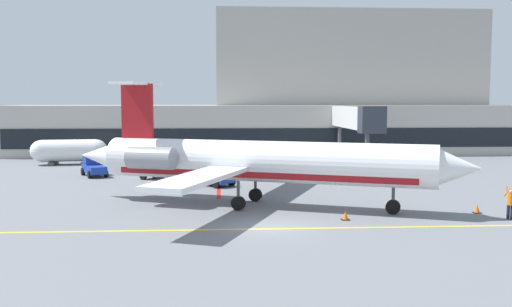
% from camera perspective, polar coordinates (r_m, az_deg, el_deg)
% --- Properties ---
extents(ground, '(120.00, 120.00, 0.11)m').
position_cam_1_polar(ground, '(31.85, 1.35, -7.48)').
color(ground, slate).
extents(terminal_building, '(76.34, 14.36, 19.51)m').
position_cam_1_polar(terminal_building, '(79.86, 5.98, 5.36)').
color(terminal_building, '#B7B2A8').
rests_on(terminal_building, ground).
extents(jet_bridge_west, '(2.40, 17.34, 6.53)m').
position_cam_1_polar(jet_bridge_west, '(63.36, 9.91, 3.49)').
color(jet_bridge_west, silver).
rests_on(jet_bridge_west, ground).
extents(regional_jet, '(26.60, 21.55, 8.32)m').
position_cam_1_polar(regional_jet, '(37.71, -0.07, -0.80)').
color(regional_jet, white).
rests_on(regional_jet, ground).
extents(baggage_tug, '(3.05, 4.00, 1.95)m').
position_cam_1_polar(baggage_tug, '(55.51, -16.01, -1.26)').
color(baggage_tug, '#19389E').
rests_on(baggage_tug, ground).
extents(pushback_tractor, '(3.34, 3.12, 2.33)m').
position_cam_1_polar(pushback_tractor, '(51.77, -10.11, -1.44)').
color(pushback_tractor, silver).
rests_on(pushback_tractor, ground).
extents(belt_loader, '(3.79, 3.89, 1.72)m').
position_cam_1_polar(belt_loader, '(47.64, -4.63, -2.21)').
color(belt_loader, '#19389E').
rests_on(belt_loader, ground).
extents(fuel_tank, '(8.18, 3.28, 2.79)m').
position_cam_1_polar(fuel_tank, '(66.35, -18.25, 0.27)').
color(fuel_tank, white).
rests_on(fuel_tank, ground).
extents(marshaller, '(0.72, 0.56, 1.94)m').
position_cam_1_polar(marshaller, '(36.96, 24.17, -4.52)').
color(marshaller, '#191E33').
rests_on(marshaller, ground).
extents(safety_cone_alpha, '(0.47, 0.47, 0.55)m').
position_cam_1_polar(safety_cone_alpha, '(34.06, 8.96, -6.19)').
color(safety_cone_alpha, orange).
rests_on(safety_cone_alpha, ground).
extents(safety_cone_bravo, '(0.47, 0.47, 0.55)m').
position_cam_1_polar(safety_cone_bravo, '(38.30, 21.31, -5.22)').
color(safety_cone_bravo, orange).
rests_on(safety_cone_bravo, ground).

